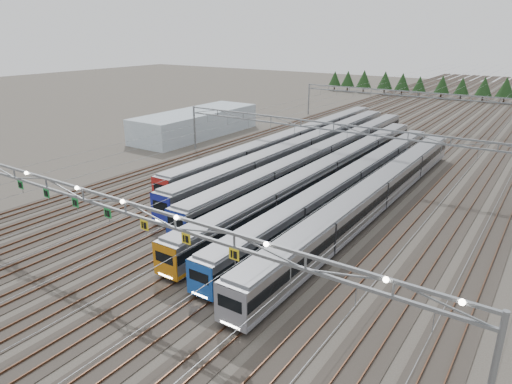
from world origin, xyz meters
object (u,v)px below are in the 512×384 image
Objects in this scene: train_d at (328,172)px; gantry_near at (124,210)px; train_c at (323,156)px; train_a at (293,141)px; train_e at (351,183)px; west_shed at (196,123)px; train_b at (303,149)px; gantry_far at (418,98)px; gantry_mid at (333,133)px; train_f at (375,194)px.

gantry_near is (-2.30, -34.06, 5.00)m from train_d.
train_c is 1.20× the size of gantry_near.
train_a is at bearing 103.21° from gantry_near.
west_shed reaches higher than train_e.
train_d is 1.14× the size of gantry_near.
train_b is at bearing -44.58° from train_a.
train_e is at bearing 77.87° from gantry_near.
train_b reaches higher than train_c.
gantry_far is 1.88× the size of west_shed.
train_d is 40.73m from west_shed.
west_shed is (-42.33, 17.52, 0.50)m from train_e.
train_a is 49.26m from gantry_near.
train_c is 1.11× the size of train_e.
train_d is at bearing -69.62° from gantry_mid.
train_c is 1.20× the size of gantry_mid.
gantry_mid is 45.00m from gantry_far.
train_c is (4.50, -1.71, -0.09)m from train_b.
gantry_near is 60.81m from west_shed.
train_c is 43.80m from gantry_far.
gantry_near is (6.70, -43.29, 4.87)m from train_b.
train_e is 54.09m from gantry_far.
gantry_far reaches higher than west_shed.
train_b is 17.84m from train_e.
gantry_mid is at bearing 89.93° from gantry_near.
gantry_far is at bearing 80.83° from train_b.
gantry_far is (2.25, 43.54, 4.26)m from train_c.
train_e is at bearing -28.42° from train_d.
train_a is 1.18× the size of gantry_mid.
train_a reaches higher than train_f.
train_a is 39.28m from gantry_far.
west_shed is (-37.83, 15.08, 0.45)m from train_d.
train_d is 10.49m from train_f.
train_a is 24.15m from train_e.
gantry_mid is at bearing -25.16° from train_b.
train_b is at bearing 139.18° from train_e.
gantry_far is (6.75, 41.83, 4.17)m from train_b.
west_shed is at bearing 176.66° from train_a.
train_a is 29.48m from train_f.
train_b is 42.58m from gantry_far.
train_d is (13.50, -13.66, -0.09)m from train_a.
train_f is at bearing -23.60° from west_shed.
train_a is 1.13× the size of train_f.
gantry_near is (-11.30, -28.68, 4.92)m from train_f.
gantry_mid reaches higher than west_shed.
gantry_mid is (-6.75, 8.49, 4.35)m from train_e.
train_a reaches higher than train_c.
train_f is 1.96× the size of west_shed.
train_c is 13.42m from train_e.
train_c is at bearing 146.96° from gantry_mid.
train_d is at bearing -21.73° from west_shed.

